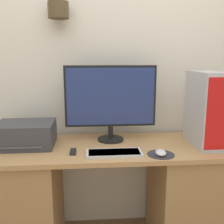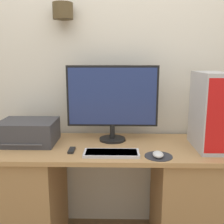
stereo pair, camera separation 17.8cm
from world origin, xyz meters
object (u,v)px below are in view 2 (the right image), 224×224
printer (28,132)px  remote_control (72,150)px  monitor (112,99)px  computer_tower (210,111)px  keyboard (111,153)px  mouse (158,154)px

printer → remote_control: size_ratio=3.87×
monitor → computer_tower: (0.65, -0.16, -0.06)m
monitor → keyboard: size_ratio=1.87×
computer_tower → remote_control: 0.95m
mouse → computer_tower: bearing=27.9°
printer → remote_control: printer is taller
remote_control → mouse: bearing=-10.2°
remote_control → computer_tower: bearing=5.8°
keyboard → printer: (-0.60, 0.22, 0.07)m
mouse → remote_control: mouse is taller
computer_tower → keyboard: bearing=-167.4°
computer_tower → printer: (-1.25, 0.08, -0.17)m
keyboard → mouse: size_ratio=3.81×
keyboard → computer_tower: (0.65, 0.15, 0.25)m
monitor → mouse: monitor is taller
keyboard → mouse: bearing=-9.3°
keyboard → computer_tower: bearing=12.6°
monitor → printer: (-0.60, -0.08, -0.23)m
keyboard → printer: printer is taller
computer_tower → mouse: bearing=-152.1°
mouse → remote_control: size_ratio=0.91×
printer → keyboard: bearing=-20.1°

